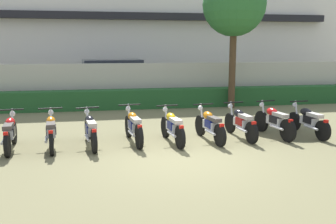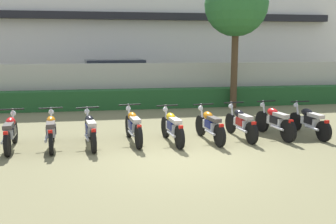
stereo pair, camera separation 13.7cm
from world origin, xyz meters
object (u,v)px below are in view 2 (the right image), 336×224
Objects in this scene: parked_car at (118,80)px; motorcycle_in_row_2 at (90,129)px; motorcycle_in_row_7 at (275,121)px; motorcycle_in_row_5 at (210,125)px; tree_near_inspector at (236,5)px; motorcycle_in_row_8 at (309,121)px; motorcycle_in_row_6 at (241,123)px; motorcycle_in_row_0 at (10,132)px; motorcycle_in_row_3 at (133,126)px; motorcycle_in_row_1 at (51,131)px; motorcycle_in_row_4 at (172,126)px.

motorcycle_in_row_2 is at bearing -103.01° from parked_car.
motorcycle_in_row_5 is at bearing 85.92° from motorcycle_in_row_7.
motorcycle_in_row_8 is (0.51, -4.91, -3.67)m from tree_near_inspector.
motorcycle_in_row_6 is (4.07, 0.16, 0.00)m from motorcycle_in_row_2.
motorcycle_in_row_3 is at bearing -92.99° from motorcycle_in_row_0.
motorcycle_in_row_7 is (0.99, -0.01, 0.01)m from motorcycle_in_row_6.
motorcycle_in_row_2 is 1.12m from motorcycle_in_row_3.
motorcycle_in_row_6 is at bearing -97.90° from motorcycle_in_row_3.
motorcycle_in_row_5 is at bearing -115.96° from tree_near_inspector.
motorcycle_in_row_1 is at bearing 85.19° from motorcycle_in_row_8.
motorcycle_in_row_0 is 1.01× the size of motorcycle_in_row_4.
motorcycle_in_row_6 is at bearing -92.24° from motorcycle_in_row_4.
tree_near_inspector is at bearing -43.54° from parked_car.
motorcycle_in_row_3 is 1.00× the size of motorcycle_in_row_6.
motorcycle_in_row_0 is 1.93m from motorcycle_in_row_2.
tree_near_inspector is 7.52m from motorcycle_in_row_3.
motorcycle_in_row_4 is 0.96× the size of motorcycle_in_row_6.
motorcycle_in_row_0 is at bearing -115.41° from parked_car.
tree_near_inspector is 2.99× the size of motorcycle_in_row_4.
motorcycle_in_row_6 is at bearing -94.51° from motorcycle_in_row_0.
motorcycle_in_row_2 is 0.96× the size of motorcycle_in_row_7.
motorcycle_in_row_6 is 0.99m from motorcycle_in_row_7.
motorcycle_in_row_0 is 0.97m from motorcycle_in_row_1.
motorcycle_in_row_3 is 2.97m from motorcycle_in_row_6.
motorcycle_in_row_6 is at bearing -96.53° from motorcycle_in_row_2.
motorcycle_in_row_0 is at bearing 80.09° from motorcycle_in_row_2.
motorcycle_in_row_5 is 0.98× the size of motorcycle_in_row_8.
motorcycle_in_row_6 is at bearing -76.01° from parked_car.
motorcycle_in_row_0 is (-7.50, -4.96, -3.67)m from tree_near_inspector.
motorcycle_in_row_8 is (3.96, 0.10, -0.01)m from motorcycle_in_row_4.
parked_car reaches higher than motorcycle_in_row_4.
tree_near_inspector is 9.71m from motorcycle_in_row_0.
parked_car is at bearing -24.77° from motorcycle_in_row_0.
motorcycle_in_row_3 reaches higher than motorcycle_in_row_0.
motorcycle_in_row_3 is (0.11, -8.30, -0.49)m from parked_car.
motorcycle_in_row_4 is (-3.46, -5.02, -3.67)m from tree_near_inspector.
motorcycle_in_row_4 and motorcycle_in_row_6 have the same top height.
motorcycle_in_row_3 reaches higher than motorcycle_in_row_4.
motorcycle_in_row_6 is (2.97, -0.02, -0.01)m from motorcycle_in_row_3.
tree_near_inspector reaches higher than motorcycle_in_row_0.
motorcycle_in_row_7 is (5.07, 0.14, 0.01)m from motorcycle_in_row_2.
motorcycle_in_row_2 is (0.96, -0.02, -0.00)m from motorcycle_in_row_1.
parked_car is 2.49× the size of motorcycle_in_row_1.
motorcycle_in_row_1 is at bearing 81.99° from motorcycle_in_row_5.
parked_car is 0.87× the size of tree_near_inspector.
motorcycle_in_row_1 reaches higher than motorcycle_in_row_8.
motorcycle_in_row_0 is 8.00m from motorcycle_in_row_8.
motorcycle_in_row_4 is 3.97m from motorcycle_in_row_8.
motorcycle_in_row_3 reaches higher than motorcycle_in_row_6.
motorcycle_in_row_4 is (1.12, -8.50, -0.49)m from parked_car.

